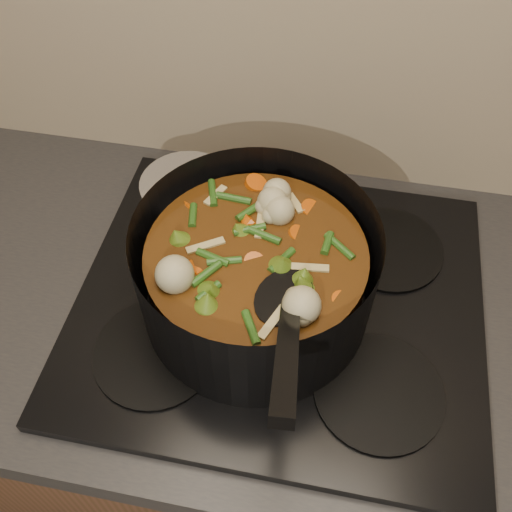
# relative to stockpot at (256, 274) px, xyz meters

# --- Properties ---
(counter) EXTENTS (2.64, 0.64, 0.91)m
(counter) POSITION_rel_stockpot_xyz_m (0.03, 0.02, -0.55)
(counter) COLOR brown
(counter) RESTS_ON ground
(stovetop) EXTENTS (0.62, 0.54, 0.03)m
(stovetop) POSITION_rel_stockpot_xyz_m (0.03, 0.02, -0.09)
(stovetop) COLOR black
(stovetop) RESTS_ON counter
(stockpot) EXTENTS (0.37, 0.47, 0.25)m
(stockpot) POSITION_rel_stockpot_xyz_m (0.00, 0.00, 0.00)
(stockpot) COLOR black
(stockpot) RESTS_ON stovetop
(saucepan) EXTENTS (0.15, 0.15, 0.12)m
(saucepan) POSITION_rel_stockpot_xyz_m (-0.14, 0.14, -0.03)
(saucepan) COLOR silver
(saucepan) RESTS_ON stovetop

